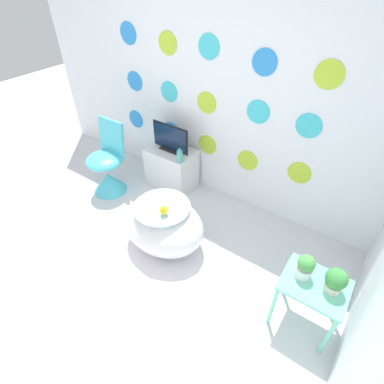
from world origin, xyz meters
name	(u,v)px	position (x,y,z in m)	size (l,w,h in m)	color
ground_plane	(89,293)	(0.00, 0.00, 0.00)	(12.00, 12.00, 0.00)	silver
wall_back_dotted	(210,85)	(0.00, 1.94, 1.30)	(4.90, 0.05, 2.60)	white
rug	(160,246)	(0.17, 0.79, 0.00)	(0.99, 0.76, 0.01)	silver
bathtub	(163,225)	(0.19, 0.85, 0.27)	(0.85, 0.66, 0.53)	white
rubber_duck	(164,210)	(0.27, 0.78, 0.57)	(0.08, 0.09, 0.09)	yellow
chair	(108,171)	(-0.94, 1.17, 0.29)	(0.44, 0.44, 0.89)	#4CC6DB
tv_cabinet	(172,168)	(-0.37, 1.70, 0.26)	(0.58, 0.39, 0.52)	silver
tv	(170,139)	(-0.37, 1.70, 0.66)	(0.49, 0.12, 0.33)	black
vase	(180,156)	(-0.13, 1.55, 0.59)	(0.07, 0.07, 0.16)	#51B2AD
side_table	(312,291)	(1.63, 0.84, 0.42)	(0.47, 0.38, 0.51)	#72D8B7
potted_plant_left	(305,267)	(1.52, 0.86, 0.61)	(0.13, 0.13, 0.21)	white
potted_plant_right	(336,280)	(1.73, 0.86, 0.62)	(0.15, 0.15, 0.21)	beige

